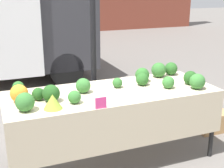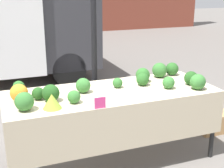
% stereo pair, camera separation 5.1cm
% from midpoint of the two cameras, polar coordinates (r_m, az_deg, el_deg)
% --- Properties ---
extents(ground_plane, '(40.00, 40.00, 0.00)m').
position_cam_midpoint_polar(ground_plane, '(3.70, -0.41, -13.38)').
color(ground_plane, slate).
extents(tent_pole, '(0.07, 0.07, 2.46)m').
position_cam_midpoint_polar(tent_pole, '(3.82, -3.85, 7.45)').
color(tent_pole, black).
rests_on(tent_pole, ground_plane).
extents(market_table, '(2.28, 0.87, 0.82)m').
position_cam_midpoint_polar(market_table, '(3.32, -0.02, -3.16)').
color(market_table, beige).
rests_on(market_table, ground_plane).
extents(orange_cauliflower, '(0.17, 0.17, 0.17)m').
position_cam_midpoint_polar(orange_cauliflower, '(3.15, -17.07, -1.66)').
color(orange_cauliflower, orange).
rests_on(orange_cauliflower, market_table).
extents(romanesco_head, '(0.18, 0.18, 0.14)m').
position_cam_midpoint_polar(romanesco_head, '(2.91, -11.28, -3.18)').
color(romanesco_head, '#93B238').
rests_on(romanesco_head, market_table).
extents(broccoli_head_0, '(0.17, 0.17, 0.17)m').
position_cam_midpoint_polar(broccoli_head_0, '(2.91, -16.13, -3.18)').
color(broccoli_head_0, '#387533').
rests_on(broccoli_head_0, market_table).
extents(broccoli_head_1, '(0.18, 0.18, 0.18)m').
position_cam_midpoint_polar(broccoli_head_1, '(3.88, 8.17, 2.57)').
color(broccoli_head_1, '#336B2D').
rests_on(broccoli_head_1, market_table).
extents(broccoli_head_2, '(0.13, 0.13, 0.13)m').
position_cam_midpoint_polar(broccoli_head_2, '(3.01, -7.36, -2.38)').
color(broccoli_head_2, '#387533').
rests_on(broccoli_head_2, market_table).
extents(broccoli_head_3, '(0.16, 0.16, 0.16)m').
position_cam_midpoint_polar(broccoli_head_3, '(3.66, 13.76, 1.12)').
color(broccoli_head_3, '#23511E').
rests_on(broccoli_head_3, market_table).
extents(broccoli_head_4, '(0.17, 0.17, 0.17)m').
position_cam_midpoint_polar(broccoli_head_4, '(3.51, 14.93, 0.46)').
color(broccoli_head_4, '#387533').
rests_on(broccoli_head_4, market_table).
extents(broccoli_head_5, '(0.17, 0.17, 0.17)m').
position_cam_midpoint_polar(broccoli_head_5, '(3.67, 5.15, 1.69)').
color(broccoli_head_5, '#2D6628').
rests_on(broccoli_head_5, market_table).
extents(broccoli_head_6, '(0.12, 0.12, 0.12)m').
position_cam_midpoint_polar(broccoli_head_6, '(3.44, -17.18, -0.53)').
color(broccoli_head_6, '#2D6628').
rests_on(broccoli_head_6, market_table).
extents(broccoli_head_7, '(0.11, 0.11, 0.11)m').
position_cam_midpoint_polar(broccoli_head_7, '(3.45, 0.56, 0.23)').
color(broccoli_head_7, '#336B2D').
rests_on(broccoli_head_7, market_table).
extents(broccoli_head_8, '(0.17, 0.17, 0.17)m').
position_cam_midpoint_polar(broccoli_head_8, '(3.08, -11.55, -1.70)').
color(broccoli_head_8, '#23511E').
rests_on(broccoli_head_8, market_table).
extents(broccoli_head_9, '(0.16, 0.16, 0.16)m').
position_cam_midpoint_polar(broccoli_head_9, '(4.00, 10.38, 2.78)').
color(broccoli_head_9, '#285B23').
rests_on(broccoli_head_9, market_table).
extents(broccoli_head_10, '(0.14, 0.14, 0.14)m').
position_cam_midpoint_polar(broccoli_head_10, '(3.53, 5.14, 0.86)').
color(broccoli_head_10, '#285B23').
rests_on(broccoli_head_10, market_table).
extents(broccoli_head_11, '(0.13, 0.13, 0.13)m').
position_cam_midpoint_polar(broccoli_head_11, '(3.16, -13.77, -1.78)').
color(broccoli_head_11, '#23511E').
rests_on(broccoli_head_11, market_table).
extents(broccoli_head_12, '(0.13, 0.13, 0.13)m').
position_cam_midpoint_polar(broccoli_head_12, '(3.48, 9.83, 0.31)').
color(broccoli_head_12, '#387533').
rests_on(broccoli_head_12, market_table).
extents(broccoli_head_13, '(0.16, 0.16, 0.16)m').
position_cam_midpoint_polar(broccoli_head_13, '(3.29, -5.74, -0.29)').
color(broccoli_head_13, '#387533').
rests_on(broccoli_head_13, market_table).
extents(price_sign, '(0.11, 0.01, 0.11)m').
position_cam_midpoint_polar(price_sign, '(2.87, -2.56, -3.48)').
color(price_sign, '#E53D84').
rests_on(price_sign, market_table).
extents(produce_crate, '(0.46, 0.31, 0.26)m').
position_cam_midpoint_polar(produce_crate, '(4.50, 17.54, -6.47)').
color(produce_crate, tan).
rests_on(produce_crate, ground_plane).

